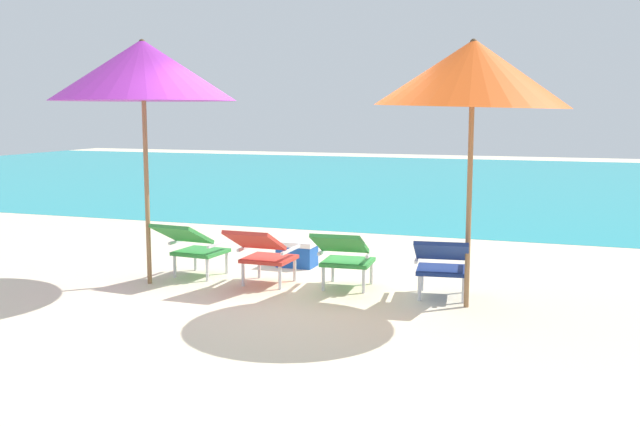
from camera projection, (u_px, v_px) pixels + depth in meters
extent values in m
plane|color=beige|center=(391.00, 232.00, 11.64)|extent=(40.00, 40.00, 0.00)
cube|color=teal|center=(468.00, 181.00, 19.81)|extent=(40.00, 18.00, 0.01)
cube|color=#338E3D|center=(201.00, 252.00, 8.53)|extent=(0.56, 0.54, 0.04)
cube|color=#338E3D|center=(182.00, 234.00, 8.17)|extent=(0.56, 0.56, 0.27)
cylinder|color=silver|center=(195.00, 260.00, 8.83)|extent=(0.04, 0.04, 0.26)
cylinder|color=silver|center=(227.00, 263.00, 8.66)|extent=(0.04, 0.04, 0.26)
cylinder|color=silver|center=(175.00, 266.00, 8.45)|extent=(0.04, 0.04, 0.26)
cylinder|color=silver|center=(207.00, 270.00, 8.28)|extent=(0.04, 0.04, 0.26)
cube|color=silver|center=(182.00, 240.00, 8.62)|extent=(0.07, 0.50, 0.03)
cube|color=silver|center=(220.00, 243.00, 8.41)|extent=(0.07, 0.50, 0.03)
cube|color=red|center=(269.00, 259.00, 8.14)|extent=(0.53, 0.51, 0.04)
cube|color=red|center=(255.00, 240.00, 7.76)|extent=(0.53, 0.52, 0.27)
cylinder|color=silver|center=(259.00, 267.00, 8.43)|extent=(0.04, 0.04, 0.26)
cylinder|color=silver|center=(295.00, 270.00, 8.28)|extent=(0.04, 0.04, 0.26)
cylinder|color=silver|center=(243.00, 274.00, 8.04)|extent=(0.04, 0.04, 0.26)
cylinder|color=silver|center=(280.00, 278.00, 7.89)|extent=(0.04, 0.04, 0.26)
cube|color=silver|center=(248.00, 247.00, 8.21)|extent=(0.04, 0.50, 0.03)
cube|color=silver|center=(291.00, 250.00, 8.04)|extent=(0.04, 0.50, 0.03)
cube|color=#338E3D|center=(348.00, 262.00, 7.97)|extent=(0.55, 0.53, 0.04)
cube|color=#338E3D|center=(340.00, 243.00, 7.58)|extent=(0.55, 0.55, 0.27)
cylinder|color=silver|center=(333.00, 270.00, 8.25)|extent=(0.04, 0.04, 0.26)
cylinder|color=silver|center=(371.00, 273.00, 8.14)|extent=(0.04, 0.04, 0.26)
cylinder|color=silver|center=(323.00, 279.00, 7.85)|extent=(0.04, 0.04, 0.26)
cylinder|color=silver|center=(364.00, 281.00, 7.73)|extent=(0.04, 0.04, 0.26)
cube|color=silver|center=(325.00, 250.00, 8.02)|extent=(0.06, 0.50, 0.03)
cube|color=silver|center=(371.00, 252.00, 7.89)|extent=(0.06, 0.50, 0.03)
cube|color=navy|center=(443.00, 270.00, 7.57)|extent=(0.58, 0.56, 0.04)
cube|color=navy|center=(442.00, 251.00, 7.18)|extent=(0.58, 0.58, 0.27)
cylinder|color=silver|center=(422.00, 279.00, 7.84)|extent=(0.04, 0.04, 0.26)
cylinder|color=silver|center=(464.00, 281.00, 7.75)|extent=(0.04, 0.04, 0.26)
cylinder|color=silver|center=(419.00, 288.00, 7.43)|extent=(0.04, 0.04, 0.26)
cylinder|color=silver|center=(464.00, 290.00, 7.35)|extent=(0.04, 0.04, 0.26)
cube|color=silver|center=(417.00, 258.00, 7.61)|extent=(0.10, 0.50, 0.03)
cube|color=silver|center=(469.00, 260.00, 7.50)|extent=(0.10, 0.50, 0.03)
cylinder|color=olive|center=(147.00, 192.00, 8.04)|extent=(0.05, 0.05, 2.05)
cone|color=purple|center=(143.00, 70.00, 7.86)|extent=(2.35, 2.35, 0.65)
sphere|color=#4C3823|center=(142.00, 42.00, 7.81)|extent=(0.07, 0.07, 0.07)
cylinder|color=olive|center=(469.00, 207.00, 7.07)|extent=(0.05, 0.05, 1.98)
cone|color=#EA5619|center=(473.00, 73.00, 6.89)|extent=(2.01, 1.99, 0.67)
sphere|color=#4C3823|center=(474.00, 42.00, 6.85)|extent=(0.07, 0.07, 0.07)
cube|color=#194CA5|center=(297.00, 256.00, 9.06)|extent=(0.46, 0.31, 0.26)
cube|color=white|center=(297.00, 243.00, 9.03)|extent=(0.48, 0.33, 0.06)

